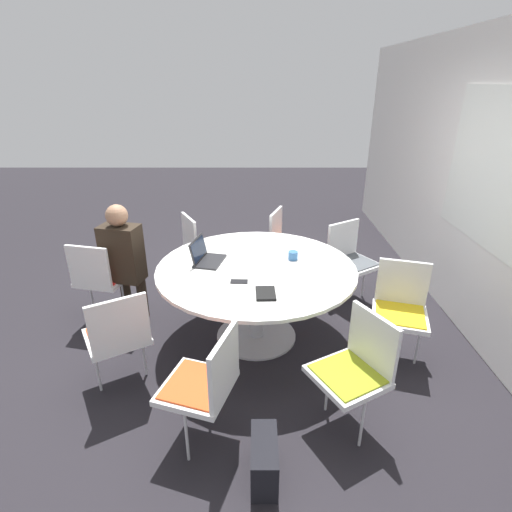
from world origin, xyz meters
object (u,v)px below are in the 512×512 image
object	(u,v)px
handbag	(264,460)
chair_5	(350,256)
chair_6	(286,240)
chair_2	(206,380)
chair_7	(201,244)
laptop	(205,256)
chair_1	(117,333)
chair_4	(400,305)
person_0	(123,255)
spiral_notebook	(265,293)
coffee_cup	(293,255)
chair_0	(99,275)
cell_phone	(239,281)
chair_3	(356,365)

from	to	relation	value
handbag	chair_5	bearing A→B (deg)	156.50
chair_6	chair_2	bearing A→B (deg)	3.96
chair_7	laptop	xyz separation A→B (m)	(0.96, 0.18, 0.27)
chair_1	handbag	distance (m)	1.38
chair_4	handbag	bearing A→B (deg)	61.90
chair_5	person_0	size ratio (longest dim) A/B	0.71
spiral_notebook	chair_7	bearing A→B (deg)	-155.69
chair_5	coffee_cup	xyz separation A→B (m)	(0.58, -0.67, 0.26)
chair_0	handbag	bearing A→B (deg)	-35.34
chair_6	spiral_notebook	bearing A→B (deg)	10.15
chair_4	cell_phone	distance (m)	1.36
coffee_cup	handbag	size ratio (longest dim) A/B	0.24
person_0	laptop	xyz separation A→B (m)	(0.20, 0.80, 0.08)
coffee_cup	handbag	distance (m)	1.76
chair_6	chair_5	bearing A→B (deg)	74.30
chair_5	chair_7	size ratio (longest dim) A/B	1.00
chair_7	chair_0	bearing A→B (deg)	-75.72
chair_3	cell_phone	size ratio (longest dim) A/B	6.06
chair_1	chair_4	xyz separation A→B (m)	(-0.41, 2.23, 0.00)
chair_0	chair_5	size ratio (longest dim) A/B	1.00
chair_3	chair_7	world-z (taller)	same
chair_1	person_0	xyz separation A→B (m)	(-0.99, -0.23, 0.19)
laptop	coffee_cup	xyz separation A→B (m)	(-0.05, 0.79, -0.02)
chair_1	chair_7	bearing A→B (deg)	46.60
chair_0	laptop	xyz separation A→B (m)	(0.17, 1.05, 0.27)
chair_0	chair_6	distance (m)	2.08
chair_3	chair_4	bearing A→B (deg)	-64.48
cell_phone	handbag	xyz separation A→B (m)	(1.17, 0.19, -0.60)
chair_2	chair_4	xyz separation A→B (m)	(-0.92, 1.52, 0.00)
chair_4	cell_phone	world-z (taller)	chair_4
chair_4	chair_1	bearing A→B (deg)	26.65
chair_5	handbag	bearing A→B (deg)	33.61
chair_0	chair_4	world-z (taller)	same
chair_5	person_0	bearing A→B (deg)	-22.18
chair_2	laptop	size ratio (longest dim) A/B	2.33
coffee_cup	cell_phone	world-z (taller)	coffee_cup
person_0	chair_7	bearing A→B (deg)	63.33
chair_1	chair_7	size ratio (longest dim) A/B	1.00
person_0	laptop	bearing A→B (deg)	-1.05
chair_2	cell_phone	distance (m)	0.95
chair_1	chair_6	xyz separation A→B (m)	(-1.88, 1.38, 0.00)
laptop	person_0	bearing A→B (deg)	88.95
chair_3	chair_2	bearing A→B (deg)	69.76
chair_0	chair_4	size ratio (longest dim) A/B	1.00
chair_1	chair_2	world-z (taller)	same
chair_2	chair_7	world-z (taller)	same
chair_2	chair_5	bearing A→B (deg)	-16.53
chair_0	chair_6	bearing A→B (deg)	38.92
chair_1	chair_5	world-z (taller)	same
handbag	chair_0	bearing A→B (deg)	-138.05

